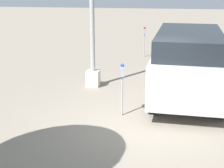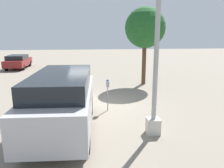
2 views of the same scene
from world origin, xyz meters
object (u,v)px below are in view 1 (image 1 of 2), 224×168
Objects in this scene: parking_meter_near at (122,78)px; parking_meter_far at (144,35)px; lamp_post at (92,31)px; parked_van at (188,61)px.

parking_meter_near is 7.74m from parking_meter_far.
lamp_post reaches higher than parked_van.
lamp_post is 1.12× the size of parked_van.
parking_meter_near is at bearing 173.13° from parking_meter_far.
lamp_post reaches higher than parking_meter_near.
parking_meter_far is 0.24× the size of lamp_post.
parked_van is (-0.68, -3.15, -0.79)m from lamp_post.
lamp_post is at bearing 158.38° from parking_meter_far.
parked_van reaches higher than parking_meter_far.
lamp_post is at bearing 21.44° from parking_meter_near.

